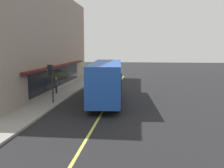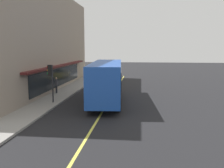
{
  "view_description": "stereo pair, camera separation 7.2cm",
  "coord_description": "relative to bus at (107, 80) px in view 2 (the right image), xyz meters",
  "views": [
    {
      "loc": [
        -25.36,
        -2.75,
        4.78
      ],
      "look_at": [
        -2.98,
        -0.31,
        1.6
      ],
      "focal_mm": 41.29,
      "sensor_mm": 36.0,
      "label": 1
    },
    {
      "loc": [
        -25.35,
        -2.83,
        4.78
      ],
      "look_at": [
        -2.98,
        -0.31,
        1.6
      ],
      "focal_mm": 41.29,
      "sensor_mm": 36.0,
      "label": 2
    }
  ],
  "objects": [
    {
      "name": "pedestrian_by_curb",
      "position": [
        2.83,
        5.58,
        -0.85
      ],
      "size": [
        0.34,
        0.34,
        1.65
      ],
      "color": "black",
      "rests_on": "sidewalk"
    },
    {
      "name": "bus",
      "position": [
        0.0,
        0.0,
        0.0
      ],
      "size": [
        11.28,
        3.33,
        3.5
      ],
      "color": "#1E4CAD",
      "rests_on": "ground"
    },
    {
      "name": "traffic_light",
      "position": [
        -1.49,
        4.6,
        0.55
      ],
      "size": [
        0.3,
        0.52,
        3.2
      ],
      "color": "#2D2D33",
      "rests_on": "sidewalk"
    },
    {
      "name": "car_yellow",
      "position": [
        16.77,
        2.63,
        -1.24
      ],
      "size": [
        4.37,
        2.0,
        1.52
      ],
      "color": "yellow",
      "rests_on": "ground"
    },
    {
      "name": "storefront_building",
      "position": [
        5.83,
        12.08,
        3.59
      ],
      "size": [
        27.19,
        12.32,
        11.16
      ],
      "color": "gray",
      "rests_on": "ground"
    },
    {
      "name": "sidewalk",
      "position": [
        2.94,
        5.02,
        -1.91
      ],
      "size": [
        80.0,
        2.43,
        0.15
      ],
      "primitive_type": "cube",
      "color": "gray",
      "rests_on": "ground"
    },
    {
      "name": "ground",
      "position": [
        2.94,
        -0.16,
        -1.99
      ],
      "size": [
        120.0,
        120.0,
        0.0
      ],
      "primitive_type": "plane",
      "color": "black"
    },
    {
      "name": "lane_centre_stripe",
      "position": [
        2.94,
        -0.16,
        -1.98
      ],
      "size": [
        36.0,
        0.16,
        0.01
      ],
      "primitive_type": "cube",
      "color": "#D8D14C",
      "rests_on": "ground"
    }
  ]
}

